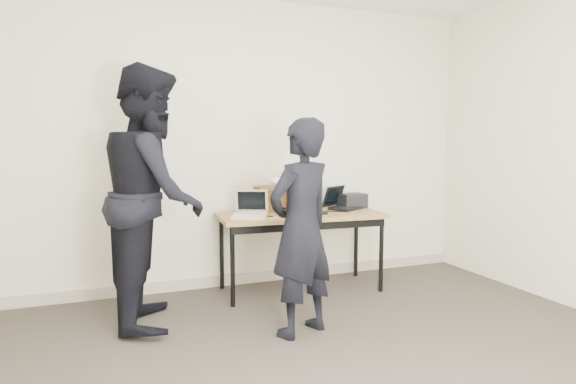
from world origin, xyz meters
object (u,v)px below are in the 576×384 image
equipment_box (352,201)px  person_observer (153,196)px  laptop_beige (250,212)px  laptop_right (341,204)px  leather_satchel (274,198)px  laptop_center (306,208)px  person_typist (301,228)px  desk (301,220)px

equipment_box → person_observer: 2.03m
laptop_beige → equipment_box: size_ratio=1.55×
laptop_right → leather_satchel: leather_satchel is taller
laptop_beige → leather_satchel: 0.42m
laptop_center → person_typist: (-0.44, -0.94, -0.00)m
laptop_beige → person_typist: person_typist is taller
equipment_box → laptop_center: bearing=-162.5°
laptop_center → equipment_box: size_ratio=1.22×
equipment_box → person_observer: size_ratio=0.13×
equipment_box → leather_satchel: bearing=177.5°
laptop_right → leather_satchel: bearing=141.9°
leather_satchel → person_typist: bearing=-104.0°
laptop_beige → laptop_right: (0.98, 0.18, 0.00)m
equipment_box → laptop_right: bearing=-160.2°
equipment_box → laptop_beige: bearing=-168.4°
laptop_right → leather_satchel: 0.67m
leather_satchel → person_observer: size_ratio=0.19×
laptop_right → equipment_box: size_ratio=1.67×
desk → laptop_center: (0.05, 0.01, 0.11)m
desk → person_typist: size_ratio=1.00×
leather_satchel → person_typist: (-0.21, -1.16, -0.08)m
leather_satchel → equipment_box: size_ratio=1.53×
desk → equipment_box: size_ratio=6.33×
leather_satchel → laptop_beige: bearing=-143.6°
laptop_beige → leather_satchel: leather_satchel is taller
person_typist → laptop_center: bearing=-138.3°
laptop_right → person_observer: person_observer is taller
equipment_box → person_typist: person_typist is taller
desk → equipment_box: equipment_box is taller
laptop_right → person_observer: (-1.81, -0.43, 0.20)m
laptop_center → person_observer: bearing=-169.0°
equipment_box → person_typist: (-1.02, -1.12, -0.02)m
laptop_center → person_typist: size_ratio=0.19×
laptop_right → person_observer: bearing=163.0°
laptop_beige → person_observer: size_ratio=0.19×
person_typist → desk: bearing=-135.8°
laptop_right → person_typist: (-0.87, -1.07, -0.00)m
laptop_beige → laptop_center: (0.55, 0.05, 0.00)m
desk → laptop_center: laptop_center is taller
desk → laptop_right: laptop_right is taller
person_typist → person_observer: 1.16m
laptop_right → equipment_box: (0.15, 0.05, 0.02)m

